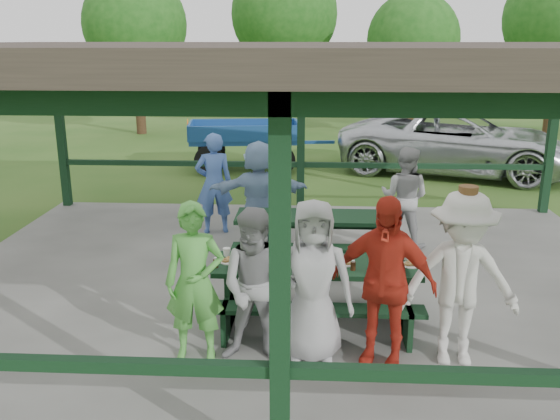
# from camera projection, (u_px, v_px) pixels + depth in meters

# --- Properties ---
(ground) EXTENTS (90.00, 90.00, 0.00)m
(ground) POSITION_uv_depth(u_px,v_px,m) (295.00, 289.00, 8.36)
(ground) COLOR #2B541A
(ground) RESTS_ON ground
(concrete_slab) EXTENTS (10.00, 8.00, 0.10)m
(concrete_slab) POSITION_uv_depth(u_px,v_px,m) (295.00, 285.00, 8.35)
(concrete_slab) COLOR #61615C
(concrete_slab) RESTS_ON ground
(pavilion_structure) EXTENTS (10.60, 8.60, 3.24)m
(pavilion_structure) POSITION_uv_depth(u_px,v_px,m) (296.00, 57.00, 7.48)
(pavilion_structure) COLOR black
(pavilion_structure) RESTS_ON concrete_slab
(picnic_table_near) EXTENTS (2.40, 1.39, 0.75)m
(picnic_table_near) POSITION_uv_depth(u_px,v_px,m) (316.00, 286.00, 7.04)
(picnic_table_near) COLOR black
(picnic_table_near) RESTS_ON concrete_slab
(picnic_table_far) EXTENTS (2.34, 1.39, 0.75)m
(picnic_table_far) POSITION_uv_depth(u_px,v_px,m) (314.00, 233.00, 8.96)
(picnic_table_far) COLOR black
(picnic_table_far) RESTS_ON concrete_slab
(table_setting) EXTENTS (2.41, 0.45, 0.10)m
(table_setting) POSITION_uv_depth(u_px,v_px,m) (314.00, 260.00, 6.99)
(table_setting) COLOR white
(table_setting) RESTS_ON picnic_table_near
(contestant_green) EXTENTS (0.64, 0.43, 1.71)m
(contestant_green) POSITION_uv_depth(u_px,v_px,m) (195.00, 282.00, 6.15)
(contestant_green) COLOR #4FA740
(contestant_green) RESTS_ON concrete_slab
(contestant_grey_left) EXTENTS (0.86, 0.69, 1.67)m
(contestant_grey_left) POSITION_uv_depth(u_px,v_px,m) (258.00, 287.00, 6.09)
(contestant_grey_left) COLOR gray
(contestant_grey_left) RESTS_ON concrete_slab
(contestant_grey_mid) EXTENTS (0.88, 0.59, 1.75)m
(contestant_grey_mid) POSITION_uv_depth(u_px,v_px,m) (312.00, 282.00, 6.11)
(contestant_grey_mid) COLOR #9C9C9E
(contestant_grey_mid) RESTS_ON concrete_slab
(contestant_red) EXTENTS (1.16, 0.78, 1.83)m
(contestant_red) POSITION_uv_depth(u_px,v_px,m) (383.00, 282.00, 6.01)
(contestant_red) COLOR red
(contestant_red) RESTS_ON concrete_slab
(contestant_white_fedora) EXTENTS (1.23, 0.74, 1.91)m
(contestant_white_fedora) POSITION_uv_depth(u_px,v_px,m) (460.00, 279.00, 6.04)
(contestant_white_fedora) COLOR silver
(contestant_white_fedora) RESTS_ON concrete_slab
(spectator_lblue) EXTENTS (1.68, 0.71, 1.76)m
(spectator_lblue) POSITION_uv_depth(u_px,v_px,m) (259.00, 194.00, 9.61)
(spectator_lblue) COLOR #81A1C7
(spectator_lblue) RESTS_ON concrete_slab
(spectator_blue) EXTENTS (0.74, 0.59, 1.77)m
(spectator_blue) POSITION_uv_depth(u_px,v_px,m) (214.00, 183.00, 10.27)
(spectator_blue) COLOR #4466B0
(spectator_blue) RESTS_ON concrete_slab
(spectator_grey) EXTENTS (0.99, 0.90, 1.65)m
(spectator_grey) POSITION_uv_depth(u_px,v_px,m) (404.00, 197.00, 9.60)
(spectator_grey) COLOR #9C9C9E
(spectator_grey) RESTS_ON concrete_slab
(pickup_truck) EXTENTS (6.52, 4.45, 1.66)m
(pickup_truck) POSITION_uv_depth(u_px,v_px,m) (457.00, 142.00, 15.35)
(pickup_truck) COLOR silver
(pickup_truck) RESTS_ON ground
(farm_trailer) EXTENTS (3.96, 2.01, 1.37)m
(farm_trailer) POSITION_uv_depth(u_px,v_px,m) (245.00, 144.00, 15.89)
(farm_trailer) COLOR navy
(farm_trailer) RESTS_ON ground
(tree_far_left) EXTENTS (3.68, 3.68, 5.75)m
(tree_far_left) POSITION_uv_depth(u_px,v_px,m) (135.00, 25.00, 21.07)
(tree_far_left) COLOR black
(tree_far_left) RESTS_ON ground
(tree_left) EXTENTS (4.07, 4.07, 6.35)m
(tree_left) POSITION_uv_depth(u_px,v_px,m) (284.00, 15.00, 22.64)
(tree_left) COLOR black
(tree_left) RESTS_ON ground
(tree_mid) EXTENTS (3.20, 3.20, 5.00)m
(tree_mid) POSITION_uv_depth(u_px,v_px,m) (413.00, 40.00, 20.63)
(tree_mid) COLOR black
(tree_mid) RESTS_ON ground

